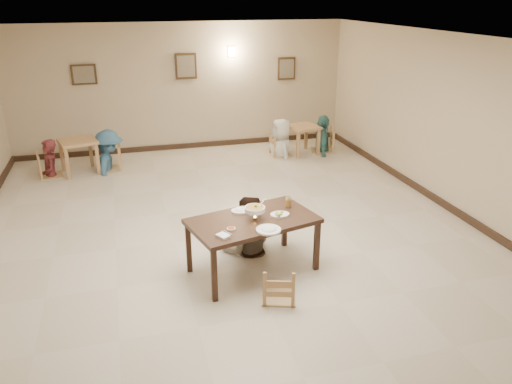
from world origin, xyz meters
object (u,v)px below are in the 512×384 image
object	(u,v)px
main_table	(253,224)
chair_far	(245,220)
bg_diner_b	(106,130)
bg_chair_rr	(323,129)
main_diner	(247,197)
bg_table_right	(302,131)
bg_diner_a	(46,140)
bg_diner_d	(324,116)
drink_glass	(288,202)
bg_chair_ll	(48,155)
bg_chair_lr	(108,147)
bg_table_left	(78,146)
chair_near	(279,267)
bg_diner_c	(281,119)
bg_chair_rl	(281,135)
curry_warmer	(255,209)

from	to	relation	value
main_table	chair_far	bearing A→B (deg)	70.70
bg_diner_b	bg_chair_rr	bearing A→B (deg)	-81.78
main_diner	bg_table_right	size ratio (longest dim) A/B	2.16
bg_diner_a	bg_diner_d	bearing A→B (deg)	79.88
drink_glass	main_diner	bearing A→B (deg)	144.91
chair_far	bg_chair_ll	distance (m)	5.22
bg_diner_a	bg_diner_b	world-z (taller)	bg_diner_b
bg_table_right	bg_diner_a	bearing A→B (deg)	-178.89
bg_chair_ll	bg_diner_a	bearing A→B (deg)	169.00
main_table	bg_chair_rr	world-z (taller)	bg_chair_rr
main_diner	bg_diner_a	world-z (taller)	main_diner
bg_chair_ll	bg_chair_lr	world-z (taller)	bg_chair_lr
bg_chair_ll	bg_chair_lr	bearing A→B (deg)	-95.67
bg_table_left	bg_diner_b	bearing A→B (deg)	4.44
bg_chair_lr	drink_glass	bearing A→B (deg)	29.59
bg_diner_a	chair_near	bearing A→B (deg)	18.58
bg_chair_rr	bg_diner_d	world-z (taller)	bg_diner_d
bg_diner_b	bg_diner_d	size ratio (longest dim) A/B	1.00
bg_diner_d	bg_diner_a	bearing A→B (deg)	108.58
chair_far	main_table	bearing A→B (deg)	-77.53
drink_glass	bg_chair_lr	size ratio (longest dim) A/B	0.15
bg_diner_d	bg_chair_rr	bearing A→B (deg)	0.00
main_diner	bg_diner_c	size ratio (longest dim) A/B	0.97
bg_chair_rl	bg_diner_b	bearing A→B (deg)	90.07
chair_far	curry_warmer	size ratio (longest dim) A/B	2.93
chair_near	main_diner	size ratio (longest dim) A/B	0.52
chair_near	bg_diner_d	bearing A→B (deg)	-98.84
bg_diner_a	chair_far	bearing A→B (deg)	25.82
bg_table_right	bg_chair_lr	world-z (taller)	bg_chair_lr
bg_chair_lr	bg_chair_rl	distance (m)	3.93
bg_table_right	chair_near	bearing A→B (deg)	-113.15
chair_far	bg_chair_rl	distance (m)	4.69
bg_table_right	bg_chair_rr	bearing A→B (deg)	3.53
drink_glass	bg_table_right	world-z (taller)	drink_glass
bg_table_right	main_table	bearing A→B (deg)	-117.46
bg_chair_ll	bg_table_right	bearing A→B (deg)	-99.89
bg_diner_b	bg_diner_d	world-z (taller)	bg_diner_b
bg_diner_c	bg_diner_d	xyz separation A→B (m)	(1.07, 0.04, 0.00)
bg_diner_a	bg_diner_d	size ratio (longest dim) A/B	0.90
main_diner	bg_chair_rr	size ratio (longest dim) A/B	1.56
main_diner	bg_chair_lr	distance (m)	4.78
main_table	bg_chair_rr	bearing A→B (deg)	44.05
bg_diner_b	bg_diner_d	xyz separation A→B (m)	(5.00, 0.03, -0.00)
bg_diner_c	bg_diner_d	bearing A→B (deg)	88.12
curry_warmer	bg_chair_rr	distance (m)	5.89
bg_table_left	bg_table_right	bearing A→B (deg)	0.51
bg_table_right	bg_diner_d	xyz separation A→B (m)	(0.54, 0.03, 0.34)
bg_chair_rl	bg_table_left	bearing A→B (deg)	90.67
bg_diner_a	bg_chair_rr	bearing A→B (deg)	79.88
main_diner	bg_table_left	size ratio (longest dim) A/B	1.91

